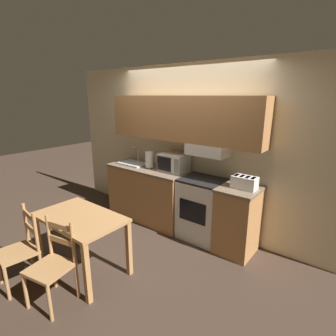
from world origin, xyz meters
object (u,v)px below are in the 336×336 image
at_px(toaster, 244,182).
at_px(paper_towel_roll, 149,160).
at_px(dining_table, 80,224).
at_px(chair_left_of_table, 21,250).
at_px(stove_range, 202,209).
at_px(sink_basin, 133,163).
at_px(microwave, 174,162).
at_px(chair_right_of_table, 53,265).

xyz_separation_m(toaster, paper_towel_roll, (-1.63, -0.01, 0.05)).
distance_m(dining_table, chair_left_of_table, 0.68).
bearing_deg(stove_range, paper_towel_roll, -178.79).
bearing_deg(sink_basin, microwave, 5.96).
relative_size(dining_table, chair_left_of_table, 1.22).
relative_size(sink_basin, chair_left_of_table, 0.58).
bearing_deg(chair_left_of_table, chair_right_of_table, 15.92).
relative_size(microwave, sink_basin, 0.84).
bearing_deg(microwave, toaster, -3.88).
xyz_separation_m(microwave, dining_table, (-0.15, -1.63, -0.45)).
bearing_deg(chair_left_of_table, toaster, 59.20).
distance_m(chair_left_of_table, chair_right_of_table, 0.54).
distance_m(stove_range, toaster, 0.82).
distance_m(sink_basin, dining_table, 1.72).
xyz_separation_m(toaster, sink_basin, (-2.02, -0.01, -0.06)).
relative_size(stove_range, sink_basin, 1.79).
bearing_deg(chair_left_of_table, stove_range, 71.01).
height_order(microwave, chair_right_of_table, microwave).
height_order(microwave, paper_towel_roll, microwave).
xyz_separation_m(dining_table, chair_right_of_table, (0.20, -0.48, -0.19)).
distance_m(toaster, chair_right_of_table, 2.40).
height_order(toaster, sink_basin, sink_basin).
relative_size(microwave, toaster, 1.34).
xyz_separation_m(toaster, chair_left_of_table, (-1.68, -2.11, -0.58)).
bearing_deg(sink_basin, paper_towel_roll, -1.38).
height_order(sink_basin, chair_right_of_table, sink_basin).
distance_m(microwave, chair_right_of_table, 2.21).
distance_m(stove_range, dining_table, 1.73).
bearing_deg(dining_table, toaster, 49.14).
height_order(stove_range, toaster, toaster).
height_order(dining_table, chair_left_of_table, chair_left_of_table).
relative_size(stove_range, chair_left_of_table, 1.04).
xyz_separation_m(microwave, sink_basin, (-0.82, -0.09, -0.12)).
height_order(chair_left_of_table, chair_right_of_table, same).
bearing_deg(toaster, sink_basin, -179.86).
relative_size(toaster, chair_left_of_table, 0.37).
bearing_deg(paper_towel_roll, stove_range, 1.21).
xyz_separation_m(microwave, toaster, (1.19, -0.08, -0.06)).
distance_m(microwave, dining_table, 1.70).
relative_size(stove_range, dining_table, 0.86).
distance_m(microwave, paper_towel_roll, 0.45).
relative_size(dining_table, chair_right_of_table, 1.22).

